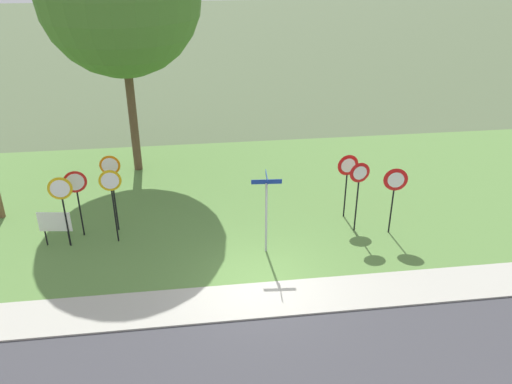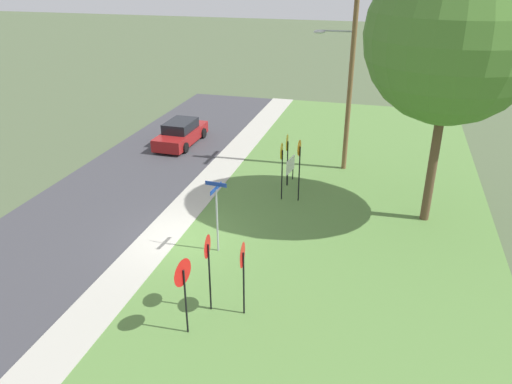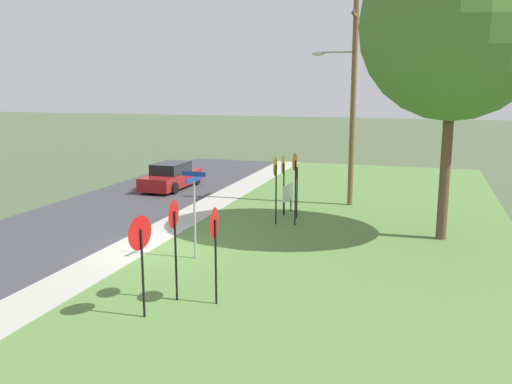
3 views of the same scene
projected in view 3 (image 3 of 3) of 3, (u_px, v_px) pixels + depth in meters
ground_plane at (154, 250)px, 18.17m from camera, size 160.00×160.00×0.00m
road_asphalt at (34, 238)px, 19.57m from camera, size 44.00×6.40×0.01m
sidewalk_strip at (133, 247)px, 18.40m from camera, size 44.00×1.60×0.06m
grass_median at (332, 267)px, 16.42m from camera, size 44.00×12.00×0.04m
stop_sign_near_left at (295, 173)px, 20.90m from camera, size 0.69×0.09×2.86m
stop_sign_near_right at (283, 172)px, 22.59m from camera, size 0.77×0.12×2.54m
stop_sign_far_left at (275, 176)px, 21.08m from camera, size 0.73×0.11×2.66m
stop_sign_far_center at (296, 175)px, 22.10m from camera, size 0.76×0.18×2.45m
yield_sign_near_left at (214, 232)px, 13.26m from camera, size 0.78×0.12×2.47m
yield_sign_near_right at (174, 226)px, 13.47m from camera, size 0.72×0.12×2.61m
yield_sign_far_left at (140, 242)px, 12.49m from camera, size 0.81×0.18×2.46m
street_name_post at (194, 207)px, 16.89m from camera, size 0.96×0.82×2.78m
utility_pole at (351, 92)px, 24.02m from camera, size 2.10×2.03×9.49m
notice_board at (288, 194)px, 23.13m from camera, size 1.09×0.18×1.25m
oak_tree_left at (455, 25)px, 18.00m from camera, size 6.38×6.38×10.56m
parked_hatchback_near at (171, 177)px, 28.98m from camera, size 4.41×1.95×1.39m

